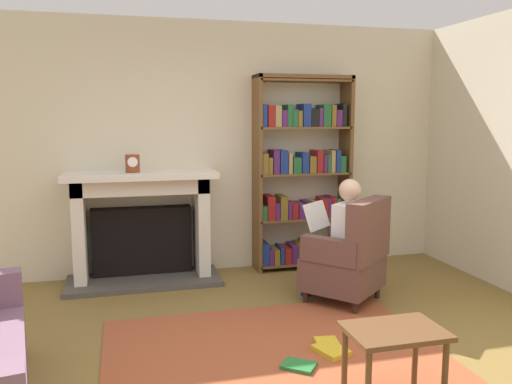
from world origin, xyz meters
name	(u,v)px	position (x,y,z in m)	size (l,w,h in m)	color
ground	(287,374)	(0.00, 0.00, 0.00)	(14.00, 14.00, 0.00)	brown
back_wall	(216,148)	(0.00, 2.55, 1.35)	(5.60, 0.10, 2.70)	beige
side_wall_right	(505,152)	(2.65, 1.25, 1.35)	(0.10, 5.20, 2.70)	beige
area_rug	(274,354)	(0.00, 0.30, 0.01)	(2.40, 1.80, 0.01)	#9A482A
fireplace	(142,223)	(-0.83, 2.30, 0.60)	(1.54, 0.64, 1.14)	#4C4742
mantel_clock	(133,164)	(-0.91, 2.20, 1.23)	(0.14, 0.14, 0.18)	brown
bookshelf	(302,177)	(0.92, 2.33, 1.03)	(1.08, 0.32, 2.13)	brown
armchair_reading	(350,257)	(0.97, 1.16, 0.42)	(0.89, 0.89, 0.97)	#331E14
seated_reader	(339,234)	(0.90, 1.25, 0.62)	(0.57, 0.59, 1.14)	white
side_table	(394,342)	(0.48, -0.52, 0.40)	(0.56, 0.39, 0.48)	brown
scattered_books	(323,352)	(0.34, 0.20, 0.03)	(0.56, 0.50, 0.04)	gold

